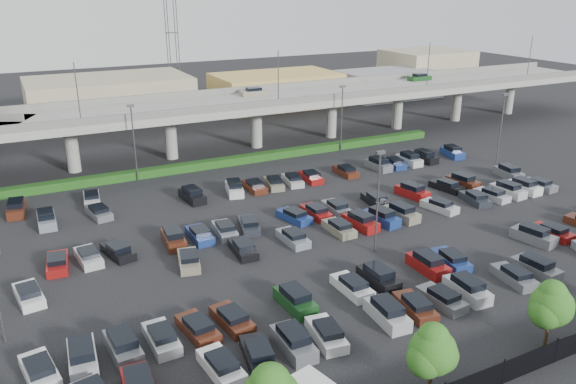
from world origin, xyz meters
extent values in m
plane|color=black|center=(0.00, 0.00, 0.00)|extent=(280.00, 280.00, 0.00)
cube|color=gray|center=(0.00, 32.00, 7.25)|extent=(150.00, 13.00, 1.10)
cube|color=#61615C|center=(0.00, 25.75, 8.30)|extent=(150.00, 0.50, 1.00)
cube|color=#61615C|center=(0.00, 38.25, 8.30)|extent=(150.00, 0.50, 1.00)
cylinder|color=gray|center=(-23.00, 32.00, 3.35)|extent=(1.80, 1.80, 6.70)
cube|color=#61615C|center=(-23.00, 32.00, 6.50)|extent=(2.60, 9.75, 0.50)
cylinder|color=gray|center=(-9.00, 32.00, 3.35)|extent=(1.80, 1.80, 6.70)
cube|color=#61615C|center=(-9.00, 32.00, 6.50)|extent=(2.60, 9.75, 0.50)
cylinder|color=gray|center=(5.00, 32.00, 3.35)|extent=(1.80, 1.80, 6.70)
cube|color=#61615C|center=(5.00, 32.00, 6.50)|extent=(2.60, 9.75, 0.50)
cylinder|color=gray|center=(19.00, 32.00, 3.35)|extent=(1.80, 1.80, 6.70)
cube|color=#61615C|center=(19.00, 32.00, 6.50)|extent=(2.60, 9.75, 0.50)
cylinder|color=gray|center=(33.00, 32.00, 3.35)|extent=(1.80, 1.80, 6.70)
cube|color=#61615C|center=(33.00, 32.00, 6.50)|extent=(2.60, 9.75, 0.50)
cylinder|color=gray|center=(47.00, 32.00, 3.35)|extent=(1.80, 1.80, 6.70)
cube|color=#61615C|center=(47.00, 32.00, 6.50)|extent=(2.60, 9.75, 0.50)
cylinder|color=gray|center=(61.00, 32.00, 3.35)|extent=(1.80, 1.80, 6.70)
cube|color=#61615C|center=(61.00, 32.00, 6.50)|extent=(2.60, 9.75, 0.50)
cube|color=gray|center=(6.00, 35.00, 8.21)|extent=(4.40, 1.82, 0.82)
cube|color=black|center=(6.00, 35.00, 8.84)|extent=(2.30, 1.60, 0.50)
cube|color=#17421B|center=(40.00, 35.00, 8.21)|extent=(4.40, 1.82, 0.82)
cube|color=black|center=(40.00, 35.00, 8.84)|extent=(2.30, 1.60, 0.50)
cylinder|color=#434348|center=(-22.00, 25.90, 11.80)|extent=(0.14, 0.14, 8.00)
cylinder|color=#434348|center=(6.00, 25.90, 11.80)|extent=(0.14, 0.14, 8.00)
cylinder|color=#434348|center=(34.00, 25.90, 11.80)|extent=(0.14, 0.14, 8.00)
cylinder|color=#434348|center=(58.00, 25.90, 11.80)|extent=(0.14, 0.14, 8.00)
cube|color=#113910|center=(0.00, 25.00, 0.55)|extent=(66.00, 1.60, 1.10)
cube|color=black|center=(0.00, -28.00, 0.90)|extent=(70.00, 0.06, 1.80)
cylinder|color=black|center=(-4.00, -28.00, 1.00)|extent=(0.10, 0.10, 2.00)
cylinder|color=black|center=(1.00, -28.00, 1.00)|extent=(0.10, 0.10, 2.00)
sphere|color=#1D4C14|center=(-19.96, -26.33, 4.73)|extent=(2.30, 2.30, 2.30)
cylinder|color=#332316|center=(-9.00, -26.67, 0.98)|extent=(0.26, 0.26, 1.96)
sphere|color=#1D4C14|center=(-9.00, -26.67, 3.37)|extent=(3.04, 3.04, 3.04)
sphere|color=#1D4C14|center=(-8.29, -26.57, 2.82)|extent=(2.39, 2.39, 2.39)
sphere|color=#1D4C14|center=(-9.60, -26.75, 3.04)|extent=(2.39, 2.39, 2.39)
sphere|color=#1D4C14|center=(-8.96, -26.55, 4.24)|extent=(2.06, 2.06, 2.06)
cylinder|color=#332316|center=(2.00, -26.39, 0.99)|extent=(0.26, 0.26, 1.97)
sphere|color=#1D4C14|center=(2.00, -26.39, 3.39)|extent=(3.07, 3.07, 3.07)
sphere|color=#1D4C14|center=(2.71, -26.29, 2.85)|extent=(2.41, 2.41, 2.41)
sphere|color=#1D4C14|center=(1.40, -26.47, 3.07)|extent=(2.41, 2.41, 2.41)
sphere|color=#1D4C14|center=(2.04, -26.27, 4.27)|extent=(2.08, 2.08, 2.08)
cube|color=black|center=(-25.50, -18.50, 1.34)|extent=(1.75, 2.69, 0.65)
cube|color=white|center=(-20.00, -18.50, 0.41)|extent=(2.23, 4.55, 0.82)
cube|color=black|center=(-20.00, -18.70, 1.04)|extent=(1.81, 2.44, 0.50)
cube|color=black|center=(-17.25, -18.50, 0.41)|extent=(2.54, 4.64, 0.82)
cube|color=black|center=(-17.25, -18.70, 1.04)|extent=(1.97, 2.54, 0.50)
cube|color=slate|center=(-14.50, -18.50, 0.53)|extent=(1.84, 4.41, 1.05)
cube|color=black|center=(-14.50, -18.50, 1.34)|extent=(1.61, 2.61, 0.65)
cube|color=white|center=(-11.75, -18.50, 0.41)|extent=(2.40, 4.61, 0.82)
cube|color=black|center=(-11.75, -18.70, 1.04)|extent=(1.90, 2.50, 0.50)
cube|color=#B2B2B7|center=(-6.25, -18.50, 0.53)|extent=(2.14, 4.52, 1.05)
cube|color=black|center=(-6.25, -18.50, 1.34)|extent=(1.79, 2.71, 0.65)
cube|color=#4E2314|center=(-3.50, -18.50, 0.41)|extent=(2.41, 4.61, 0.82)
cube|color=black|center=(-3.50, -18.70, 1.04)|extent=(1.91, 2.50, 0.50)
cube|color=slate|center=(-0.75, -18.50, 0.41)|extent=(2.12, 4.51, 0.82)
cube|color=black|center=(-0.75, -18.70, 1.04)|extent=(1.75, 2.40, 0.50)
cube|color=#B2B2B7|center=(2.00, -18.50, 0.53)|extent=(2.08, 4.50, 1.05)
cube|color=black|center=(2.00, -18.50, 1.34)|extent=(1.76, 2.69, 0.65)
cube|color=slate|center=(7.50, -18.50, 0.41)|extent=(2.35, 4.59, 0.82)
cube|color=black|center=(7.50, -18.70, 1.04)|extent=(1.87, 2.48, 0.50)
cube|color=slate|center=(10.25, -18.50, 0.53)|extent=(2.08, 4.50, 1.05)
cube|color=black|center=(10.25, -18.50, 1.34)|extent=(1.75, 2.69, 0.65)
cube|color=white|center=(-31.00, -13.50, 0.41)|extent=(2.51, 4.64, 0.82)
cube|color=black|center=(-31.00, -13.70, 1.04)|extent=(1.95, 2.53, 0.50)
cube|color=#B2B2B7|center=(-28.25, -13.50, 0.53)|extent=(2.11, 4.51, 1.05)
cube|color=black|center=(-28.25, -13.50, 1.34)|extent=(1.77, 2.70, 0.65)
cube|color=slate|center=(-25.50, -13.50, 0.53)|extent=(2.16, 4.53, 1.05)
cube|color=black|center=(-25.50, -13.50, 1.34)|extent=(1.80, 2.72, 0.65)
cube|color=#B2B2B7|center=(-22.75, -13.50, 0.41)|extent=(1.97, 4.46, 0.82)
cube|color=black|center=(-22.75, -13.70, 1.04)|extent=(1.68, 2.35, 0.50)
cube|color=#4E2314|center=(-20.00, -13.50, 0.41)|extent=(2.42, 4.61, 0.82)
cube|color=black|center=(-20.00, -13.70, 1.04)|extent=(1.91, 2.50, 0.50)
cube|color=#4E2314|center=(-17.25, -13.50, 0.41)|extent=(2.33, 4.59, 0.82)
cube|color=black|center=(-17.25, -13.70, 1.04)|extent=(1.86, 2.47, 0.50)
cube|color=#17421B|center=(-11.75, -13.50, 0.53)|extent=(2.00, 4.47, 1.05)
cube|color=black|center=(-11.75, -13.50, 1.34)|extent=(1.71, 2.66, 0.65)
cube|color=white|center=(-6.25, -13.50, 0.41)|extent=(1.88, 4.42, 0.82)
cube|color=black|center=(-6.25, -13.70, 1.04)|extent=(1.63, 2.32, 0.50)
cube|color=black|center=(-3.50, -13.50, 0.53)|extent=(1.87, 4.42, 1.05)
cube|color=black|center=(-3.50, -13.50, 1.34)|extent=(1.63, 2.62, 0.65)
cube|color=maroon|center=(2.00, -13.50, 0.53)|extent=(1.89, 4.43, 1.05)
cube|color=black|center=(2.00, -13.50, 1.34)|extent=(1.64, 2.63, 0.65)
cube|color=navy|center=(4.75, -13.50, 0.41)|extent=(2.41, 4.61, 0.82)
cube|color=black|center=(4.75, -13.70, 1.04)|extent=(1.90, 2.50, 0.50)
cube|color=slate|center=(15.75, -13.50, 0.53)|extent=(2.59, 4.66, 1.05)
cube|color=black|center=(15.75, -13.50, 1.34)|extent=(2.05, 2.85, 0.65)
cube|color=maroon|center=(18.50, -13.50, 0.41)|extent=(2.15, 4.52, 0.82)
cube|color=black|center=(18.50, -13.70, 1.04)|extent=(1.77, 2.41, 0.50)
cube|color=white|center=(-31.00, -2.50, 0.41)|extent=(2.41, 4.61, 0.82)
cube|color=black|center=(-31.00, -2.70, 1.04)|extent=(1.90, 2.50, 0.50)
cube|color=gray|center=(-17.25, -2.50, 0.41)|extent=(2.70, 4.68, 0.82)
cube|color=black|center=(-17.25, -2.70, 1.04)|extent=(2.05, 2.58, 0.50)
cube|color=black|center=(-11.75, -2.50, 0.41)|extent=(2.08, 4.50, 0.82)
cube|color=black|center=(-11.75, -2.70, 1.04)|extent=(1.74, 2.39, 0.50)
cube|color=gray|center=(-6.25, -2.50, 0.41)|extent=(1.96, 4.46, 0.82)
cube|color=black|center=(-6.25, -2.70, 1.04)|extent=(1.68, 2.35, 0.50)
cube|color=gray|center=(-0.75, -2.50, 0.41)|extent=(1.85, 4.41, 0.82)
cube|color=black|center=(-0.75, -2.70, 1.04)|extent=(1.62, 2.31, 0.50)
cube|color=maroon|center=(2.00, -2.50, 0.53)|extent=(2.29, 4.57, 1.05)
cube|color=black|center=(2.00, -2.50, 1.34)|extent=(1.88, 2.76, 0.65)
cube|color=navy|center=(4.75, -2.50, 0.53)|extent=(2.45, 4.62, 1.05)
cube|color=black|center=(4.75, -2.50, 1.34)|extent=(1.97, 2.81, 0.65)
cube|color=gray|center=(7.50, -2.50, 0.53)|extent=(2.21, 4.55, 1.05)
cube|color=black|center=(7.50, -2.50, 1.34)|extent=(1.83, 2.73, 0.65)
cube|color=#B2B2B7|center=(13.00, -2.50, 0.41)|extent=(2.67, 4.68, 0.82)
cube|color=black|center=(13.00, -2.70, 1.04)|extent=(2.03, 2.58, 0.50)
cube|color=#262A31|center=(18.50, -2.50, 0.41)|extent=(2.57, 4.65, 0.82)
cube|color=black|center=(18.50, -2.70, 1.04)|extent=(1.98, 2.55, 0.50)
cube|color=#B2B2B7|center=(21.25, -2.50, 0.41)|extent=(2.28, 4.57, 0.82)
cube|color=black|center=(21.25, -2.70, 1.04)|extent=(1.84, 2.46, 0.50)
cube|color=silver|center=(24.00, -2.50, 0.53)|extent=(2.15, 4.53, 1.05)
cube|color=black|center=(24.00, -2.50, 1.34)|extent=(1.80, 2.72, 0.65)
cube|color=white|center=(26.75, -2.50, 0.53)|extent=(2.00, 4.47, 1.05)
cube|color=black|center=(26.75, -2.50, 1.34)|extent=(1.71, 2.66, 0.65)
cube|color=slate|center=(29.50, -2.50, 0.41)|extent=(2.18, 4.54, 0.82)
cube|color=black|center=(29.50, -2.70, 1.04)|extent=(1.79, 2.43, 0.50)
cube|color=maroon|center=(-28.25, 2.50, 0.41)|extent=(2.35, 4.59, 0.82)
cube|color=black|center=(-28.25, 2.30, 1.04)|extent=(1.88, 2.48, 0.50)
cube|color=silver|center=(-25.50, 2.50, 0.41)|extent=(2.23, 4.55, 0.82)
cube|color=black|center=(-25.50, 2.30, 1.04)|extent=(1.81, 2.44, 0.50)
cube|color=black|center=(-22.75, 2.50, 0.41)|extent=(2.83, 4.71, 0.82)
cube|color=black|center=(-22.75, 2.31, 1.04)|extent=(2.11, 2.62, 0.50)
cube|color=#4E2314|center=(-17.25, 2.50, 0.53)|extent=(2.13, 4.52, 1.05)
cube|color=black|center=(-17.25, 2.50, 1.34)|extent=(1.78, 2.71, 0.65)
cube|color=navy|center=(-14.50, 2.50, 0.41)|extent=(1.90, 4.43, 0.82)
cube|color=black|center=(-14.50, 2.30, 1.04)|extent=(1.64, 2.33, 0.50)
cube|color=gray|center=(-11.75, 2.50, 0.41)|extent=(2.19, 4.54, 0.82)
cube|color=black|center=(-11.75, 2.30, 1.04)|extent=(1.80, 2.43, 0.50)
cube|color=#262A31|center=(-9.00, 2.50, 0.41)|extent=(2.80, 4.70, 0.82)
cube|color=black|center=(-9.00, 2.31, 1.04)|extent=(2.09, 2.61, 0.50)
cube|color=navy|center=(-3.50, 2.50, 0.41)|extent=(2.75, 4.69, 0.82)
cube|color=black|center=(-3.50, 2.30, 1.04)|extent=(2.07, 2.60, 0.50)
cube|color=maroon|center=(-0.75, 2.50, 0.41)|extent=(1.99, 4.47, 0.82)
cube|color=black|center=(-0.75, 2.30, 1.04)|extent=(1.69, 2.36, 0.50)
cube|color=gray|center=(2.00, 2.50, 0.41)|extent=(2.01, 4.47, 0.82)
cube|color=black|center=(2.00, 2.30, 1.04)|extent=(1.70, 2.37, 0.50)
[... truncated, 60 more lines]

